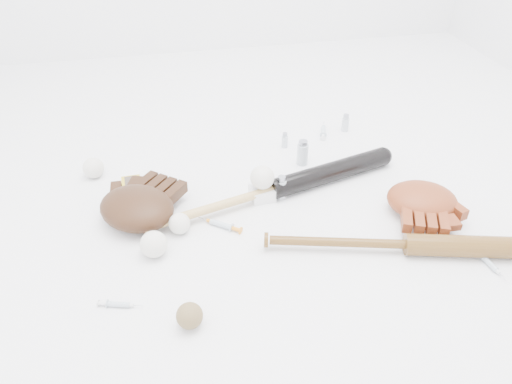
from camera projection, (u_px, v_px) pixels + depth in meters
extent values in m
plane|color=white|center=(267.00, 209.00, 1.64)|extent=(3.00, 3.00, 0.00)
cube|color=gold|center=(131.00, 183.00, 1.76)|extent=(0.07, 0.09, 0.01)
cube|color=white|center=(262.00, 193.00, 1.68)|extent=(0.08, 0.08, 0.04)
sphere|color=silver|center=(262.00, 178.00, 1.65)|extent=(0.08, 0.08, 0.08)
sphere|color=silver|center=(154.00, 244.00, 1.45)|extent=(0.08, 0.08, 0.08)
sphere|color=silver|center=(93.00, 168.00, 1.78)|extent=(0.07, 0.07, 0.07)
sphere|color=silver|center=(179.00, 224.00, 1.53)|extent=(0.07, 0.07, 0.07)
sphere|color=brown|center=(190.00, 316.00, 1.24)|extent=(0.07, 0.07, 0.07)
cylinder|color=#B5BFC7|center=(285.00, 140.00, 1.95)|extent=(0.02, 0.02, 0.06)
cylinder|color=#B5BFC7|center=(345.00, 123.00, 2.05)|extent=(0.03, 0.03, 0.07)
cylinder|color=#B5BFC7|center=(281.00, 187.00, 1.67)|extent=(0.03, 0.03, 0.08)
cylinder|color=#B5BFC7|center=(303.00, 152.00, 1.84)|extent=(0.04, 0.04, 0.10)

